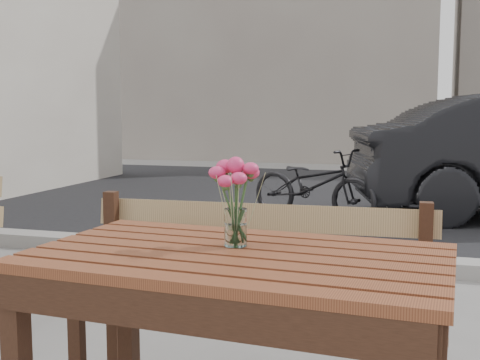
# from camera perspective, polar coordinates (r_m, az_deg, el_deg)

# --- Properties ---
(street) EXTENTS (30.00, 8.12, 0.12)m
(street) POSITION_cam_1_polar(r_m,az_deg,el_deg) (6.92, 11.35, -3.70)
(street) COLOR black
(street) RESTS_ON ground
(backdrop_buildings) EXTENTS (15.50, 4.00, 8.00)m
(backdrop_buildings) POSITION_cam_1_polar(r_m,az_deg,el_deg) (16.30, 15.24, 14.62)
(backdrop_buildings) COLOR gray
(backdrop_buildings) RESTS_ON ground
(main_table) EXTENTS (1.35, 0.84, 0.80)m
(main_table) POSITION_cam_1_polar(r_m,az_deg,el_deg) (1.94, -0.27, -10.64)
(main_table) COLOR #5F2D19
(main_table) RESTS_ON ground
(main_bench) EXTENTS (1.48, 0.50, 0.91)m
(main_bench) POSITION_cam_1_polar(r_m,az_deg,el_deg) (2.50, 1.39, -9.52)
(main_bench) COLOR #997B4F
(main_bench) RESTS_ON ground
(main_vase) EXTENTS (0.16, 0.16, 0.29)m
(main_vase) POSITION_cam_1_polar(r_m,az_deg,el_deg) (1.96, -0.41, -1.05)
(main_vase) COLOR white
(main_vase) RESTS_ON main_table
(bicycle) EXTENTS (1.68, 1.10, 0.83)m
(bicycle) POSITION_cam_1_polar(r_m,az_deg,el_deg) (6.87, 6.94, -0.43)
(bicycle) COLOR black
(bicycle) RESTS_ON ground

